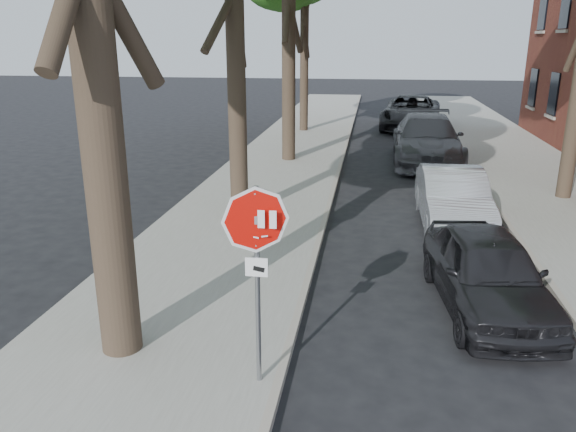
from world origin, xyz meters
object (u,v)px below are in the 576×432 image
car_a (487,272)px  car_b (453,199)px  car_c (427,140)px  car_d (411,112)px  stop_sign (256,249)px

car_a → car_b: bearing=83.7°
car_a → car_c: bearing=83.7°
car_a → car_d: (-0.08, 20.16, 0.16)m
stop_sign → car_d: 23.23m
stop_sign → car_c: bearing=77.3°
car_b → car_d: (-0.08, 15.70, 0.14)m
stop_sign → car_d: (3.22, 22.97, -1.12)m
car_b → car_a: bearing=-90.8°
car_b → car_c: car_c is taller
stop_sign → car_b: (3.30, 7.27, -1.26)m
car_b → car_c: (0.00, 7.42, 0.17)m
stop_sign → car_c: size_ratio=0.44×
car_b → stop_sign: bearing=-115.3°
stop_sign → car_c: (3.30, 14.69, -1.09)m
car_a → car_d: car_d is taller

